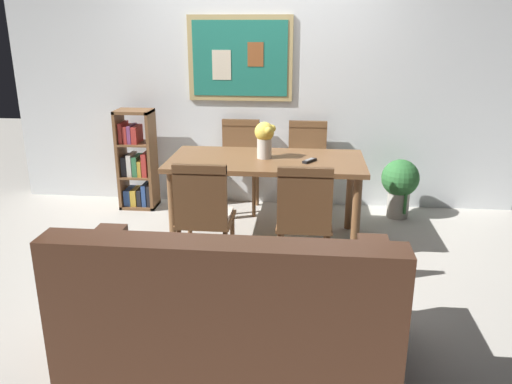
# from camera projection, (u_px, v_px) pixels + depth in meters

# --- Properties ---
(ground_plane) EXTENTS (12.00, 12.00, 0.00)m
(ground_plane) POSITION_uv_depth(u_px,v_px,m) (245.00, 257.00, 4.24)
(ground_plane) COLOR #B7B2A8
(wall_back_with_painting) EXTENTS (5.20, 0.14, 2.60)m
(wall_back_with_painting) POSITION_uv_depth(u_px,v_px,m) (261.00, 79.00, 5.20)
(wall_back_with_painting) COLOR silver
(wall_back_with_painting) RESTS_ON ground_plane
(dining_table) EXTENTS (1.65, 0.83, 0.74)m
(dining_table) POSITION_uv_depth(u_px,v_px,m) (266.00, 169.00, 4.40)
(dining_table) COLOR brown
(dining_table) RESTS_ON ground_plane
(dining_chair_near_right) EXTENTS (0.40, 0.41, 0.91)m
(dining_chair_near_right) POSITION_uv_depth(u_px,v_px,m) (304.00, 214.00, 3.67)
(dining_chair_near_right) COLOR brown
(dining_chair_near_right) RESTS_ON ground_plane
(dining_chair_far_right) EXTENTS (0.40, 0.41, 0.91)m
(dining_chair_far_right) POSITION_uv_depth(u_px,v_px,m) (307.00, 160.00, 5.14)
(dining_chair_far_right) COLOR brown
(dining_chair_far_right) RESTS_ON ground_plane
(dining_chair_near_left) EXTENTS (0.40, 0.41, 0.91)m
(dining_chair_near_left) POSITION_uv_depth(u_px,v_px,m) (204.00, 211.00, 3.74)
(dining_chair_near_left) COLOR brown
(dining_chair_near_left) RESTS_ON ground_plane
(dining_chair_far_left) EXTENTS (0.40, 0.41, 0.91)m
(dining_chair_far_left) POSITION_uv_depth(u_px,v_px,m) (240.00, 158.00, 5.22)
(dining_chair_far_left) COLOR brown
(dining_chair_far_left) RESTS_ON ground_plane
(leather_couch) EXTENTS (1.80, 0.84, 0.84)m
(leather_couch) POSITION_uv_depth(u_px,v_px,m) (229.00, 311.00, 2.86)
(leather_couch) COLOR #472819
(leather_couch) RESTS_ON ground_plane
(bookshelf) EXTENTS (0.36, 0.28, 1.02)m
(bookshelf) POSITION_uv_depth(u_px,v_px,m) (137.00, 164.00, 5.28)
(bookshelf) COLOR brown
(bookshelf) RESTS_ON ground_plane
(potted_ivy) EXTENTS (0.36, 0.36, 0.58)m
(potted_ivy) POSITION_uv_depth(u_px,v_px,m) (400.00, 183.00, 5.03)
(potted_ivy) COLOR #B2ADA3
(potted_ivy) RESTS_ON ground_plane
(flower_vase) EXTENTS (0.18, 0.18, 0.31)m
(flower_vase) POSITION_uv_depth(u_px,v_px,m) (265.00, 137.00, 4.34)
(flower_vase) COLOR beige
(flower_vase) RESTS_ON dining_table
(tv_remote) EXTENTS (0.12, 0.15, 0.02)m
(tv_remote) POSITION_uv_depth(u_px,v_px,m) (310.00, 161.00, 4.27)
(tv_remote) COLOR black
(tv_remote) RESTS_ON dining_table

